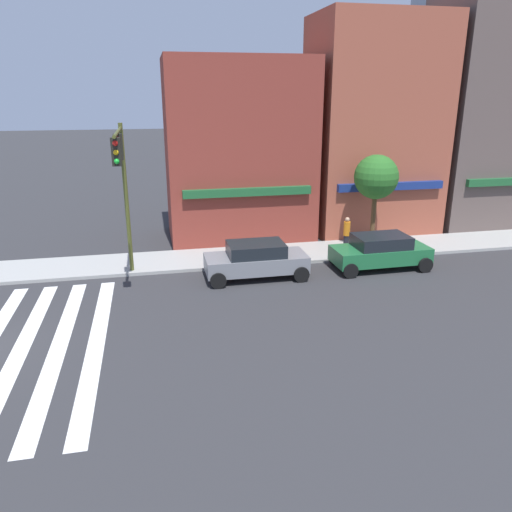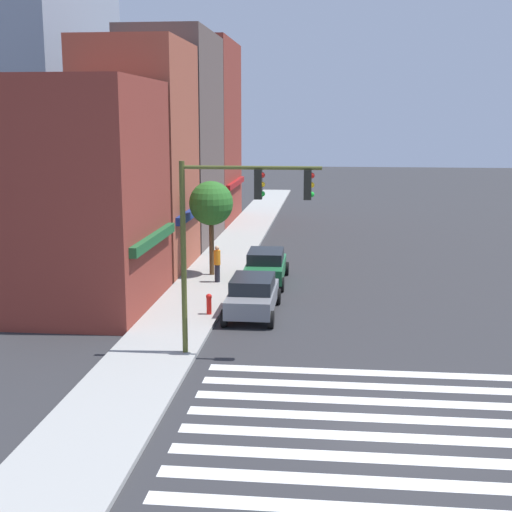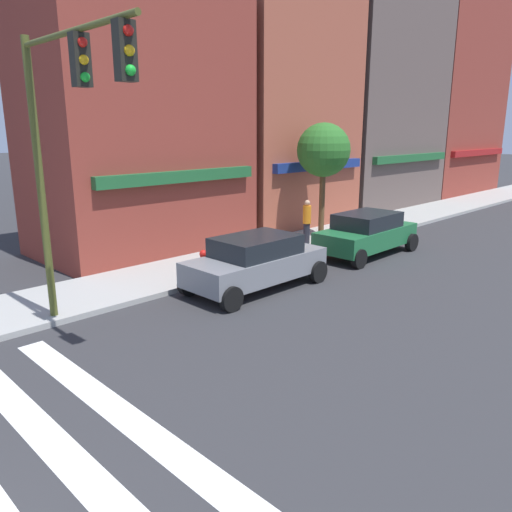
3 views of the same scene
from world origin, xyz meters
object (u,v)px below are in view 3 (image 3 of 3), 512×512
at_px(sedan_grey, 256,261).
at_px(sedan_green, 367,233).
at_px(street_tree, 324,151).
at_px(pedestrian_orange_vest, 307,222).
at_px(traffic_signal, 66,123).
at_px(fire_hydrant, 203,262).

relative_size(sedan_grey, sedan_green, 0.99).
distance_m(sedan_grey, street_tree, 7.79).
relative_size(sedan_grey, pedestrian_orange_vest, 2.49).
distance_m(traffic_signal, pedestrian_orange_vest, 11.23).
bearing_deg(traffic_signal, sedan_grey, -0.92).
relative_size(sedan_grey, fire_hydrant, 5.23).
bearing_deg(sedan_green, pedestrian_orange_vest, 107.21).
xyz_separation_m(sedan_grey, street_tree, (6.67, 2.80, 2.89)).
xyz_separation_m(traffic_signal, sedan_grey, (5.33, -0.09, -3.88)).
height_order(traffic_signal, pedestrian_orange_vest, traffic_signal).
bearing_deg(sedan_green, fire_hydrant, 164.04).
height_order(sedan_grey, pedestrian_orange_vest, pedestrian_orange_vest).
relative_size(sedan_grey, street_tree, 0.93).
bearing_deg(traffic_signal, pedestrian_orange_vest, 11.86).
bearing_deg(fire_hydrant, pedestrian_orange_vest, 5.73).
bearing_deg(traffic_signal, sedan_green, -0.44).
bearing_deg(street_tree, traffic_signal, -167.26).
height_order(sedan_grey, fire_hydrant, sedan_grey).
xyz_separation_m(sedan_green, pedestrian_orange_vest, (-0.75, 2.27, 0.23)).
distance_m(fire_hydrant, street_tree, 7.99).
relative_size(sedan_green, street_tree, 0.94).
bearing_deg(pedestrian_orange_vest, fire_hydrant, 127.01).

